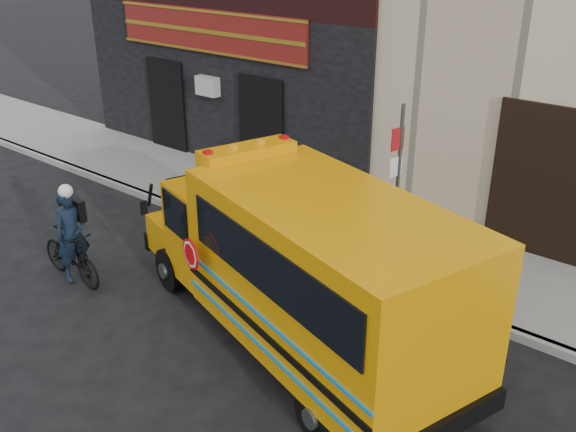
{
  "coord_description": "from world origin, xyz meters",
  "views": [
    {
      "loc": [
        7.31,
        -6.47,
        6.12
      ],
      "look_at": [
        0.54,
        1.85,
        1.25
      ],
      "focal_mm": 40.0,
      "sensor_mm": 36.0,
      "label": 1
    }
  ],
  "objects_px": {
    "cyclist": "(73,237)",
    "school_bus": "(303,263)",
    "sign_pole": "(397,185)",
    "bicycle": "(71,255)"
  },
  "relations": [
    {
      "from": "cyclist",
      "to": "school_bus",
      "type": "bearing_deg",
      "value": -69.95
    },
    {
      "from": "school_bus",
      "to": "sign_pole",
      "type": "bearing_deg",
      "value": 93.0
    },
    {
      "from": "bicycle",
      "to": "cyclist",
      "type": "height_order",
      "value": "cyclist"
    },
    {
      "from": "bicycle",
      "to": "cyclist",
      "type": "xyz_separation_m",
      "value": [
        0.06,
        0.06,
        0.36
      ]
    },
    {
      "from": "bicycle",
      "to": "sign_pole",
      "type": "bearing_deg",
      "value": -46.5
    },
    {
      "from": "sign_pole",
      "to": "cyclist",
      "type": "height_order",
      "value": "sign_pole"
    },
    {
      "from": "sign_pole",
      "to": "cyclist",
      "type": "bearing_deg",
      "value": -138.16
    },
    {
      "from": "sign_pole",
      "to": "cyclist",
      "type": "xyz_separation_m",
      "value": [
        -4.44,
        -3.98,
        -0.94
      ]
    },
    {
      "from": "sign_pole",
      "to": "bicycle",
      "type": "relative_size",
      "value": 1.89
    },
    {
      "from": "sign_pole",
      "to": "cyclist",
      "type": "relative_size",
      "value": 1.87
    }
  ]
}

